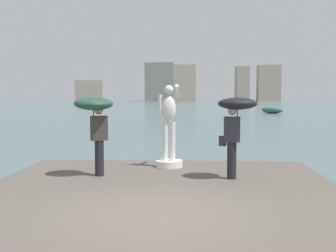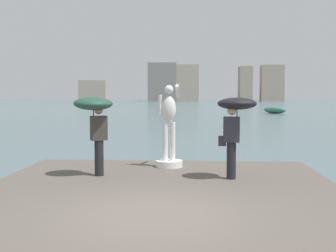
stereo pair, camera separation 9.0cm
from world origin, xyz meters
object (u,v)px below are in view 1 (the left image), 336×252
Objects in this scene: onlooker_right at (236,115)px; boat_mid at (272,110)px; statue_white_figure at (169,136)px; onlooker_left at (95,113)px.

onlooker_right is 47.50m from boat_mid.
onlooker_right is 0.54× the size of boat_mid.
onlooker_right is (1.66, -1.67, 0.66)m from statue_white_figure.
onlooker_left is 0.54× the size of boat_mid.
boat_mid is (12.72, 46.34, -1.51)m from onlooker_left.
statue_white_figure is 46.21m from boat_mid.
onlooker_left is 3.40m from onlooker_right.
statue_white_figure is at bearing 134.80° from onlooker_right.
onlooker_right reaches higher than boat_mid.
onlooker_left is at bearing 176.56° from onlooker_right.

